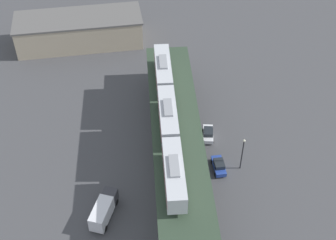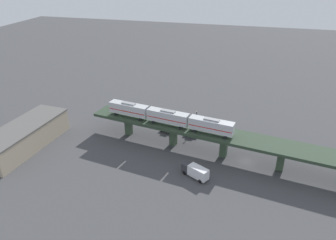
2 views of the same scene
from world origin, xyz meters
name	(u,v)px [view 1 (image 1 of 2)]	position (x,y,z in m)	size (l,w,h in m)	color
subway_train	(168,115)	(2.38, 22.44, 9.43)	(8.97, 37.15, 4.45)	silver
street_car_white	(208,134)	(10.59, 24.95, 0.94)	(2.94, 4.73, 1.89)	silver
street_car_blue	(219,166)	(10.03, 17.04, 0.94)	(2.28, 4.55, 1.89)	#233D93
delivery_truck	(104,210)	(-10.41, 11.93, 1.76)	(5.43, 7.40, 3.20)	#333338
street_lamp	(242,152)	(13.74, 16.42, 4.11)	(0.44, 0.44, 6.94)	black
warehouse_building	(79,30)	(-8.97, 61.82, 3.41)	(29.26, 12.37, 6.80)	tan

